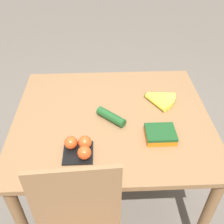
{
  "coord_description": "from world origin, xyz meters",
  "views": [
    {
      "loc": [
        0.05,
        1.17,
        1.77
      ],
      "look_at": [
        0.0,
        0.0,
        0.8
      ],
      "focal_mm": 42.0,
      "sensor_mm": 36.0,
      "label": 1
    }
  ],
  "objects_px": {
    "banana_bunch": "(159,99)",
    "tomato_pack": "(80,147)",
    "cucumber_near": "(111,117)",
    "carrot_bag": "(160,134)"
  },
  "relations": [
    {
      "from": "banana_bunch",
      "to": "cucumber_near",
      "type": "height_order",
      "value": "cucumber_near"
    },
    {
      "from": "banana_bunch",
      "to": "tomato_pack",
      "type": "xyz_separation_m",
      "value": [
        0.47,
        0.41,
        0.02
      ]
    },
    {
      "from": "banana_bunch",
      "to": "cucumber_near",
      "type": "relative_size",
      "value": 1.13
    },
    {
      "from": "banana_bunch",
      "to": "carrot_bag",
      "type": "height_order",
      "value": "carrot_bag"
    },
    {
      "from": "tomato_pack",
      "to": "cucumber_near",
      "type": "distance_m",
      "value": 0.29
    },
    {
      "from": "cucumber_near",
      "to": "carrot_bag",
      "type": "bearing_deg",
      "value": 148.97
    },
    {
      "from": "banana_bunch",
      "to": "tomato_pack",
      "type": "relative_size",
      "value": 1.29
    },
    {
      "from": "tomato_pack",
      "to": "carrot_bag",
      "type": "distance_m",
      "value": 0.43
    },
    {
      "from": "banana_bunch",
      "to": "cucumber_near",
      "type": "xyz_separation_m",
      "value": [
        0.31,
        0.17,
        0.01
      ]
    },
    {
      "from": "tomato_pack",
      "to": "cucumber_near",
      "type": "bearing_deg",
      "value": -124.84
    }
  ]
}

